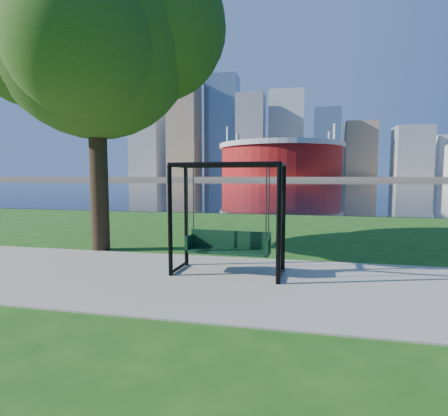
# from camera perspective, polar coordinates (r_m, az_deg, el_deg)

# --- Properties ---
(ground) EXTENTS (900.00, 900.00, 0.00)m
(ground) POSITION_cam_1_polar(r_m,az_deg,el_deg) (7.48, 0.32, -10.83)
(ground) COLOR #1E5114
(ground) RESTS_ON ground
(path) EXTENTS (120.00, 4.00, 0.03)m
(path) POSITION_cam_1_polar(r_m,az_deg,el_deg) (7.01, -0.51, -11.81)
(path) COLOR #9E937F
(path) RESTS_ON ground
(river) EXTENTS (900.00, 180.00, 0.02)m
(river) POSITION_cam_1_polar(r_m,az_deg,el_deg) (109.07, 11.15, 3.95)
(river) COLOR black
(river) RESTS_ON ground
(far_bank) EXTENTS (900.00, 228.00, 2.00)m
(far_bank) POSITION_cam_1_polar(r_m,az_deg,el_deg) (313.05, 11.66, 4.82)
(far_bank) COLOR #937F60
(far_bank) RESTS_ON ground
(stadium) EXTENTS (83.00, 83.00, 32.00)m
(stadium) POSITION_cam_1_polar(r_m,az_deg,el_deg) (242.62, 9.25, 7.93)
(stadium) COLOR maroon
(stadium) RESTS_ON far_bank
(skyline) EXTENTS (392.00, 66.00, 96.50)m
(skyline) POSITION_cam_1_polar(r_m,az_deg,el_deg) (328.24, 11.02, 10.95)
(skyline) COLOR gray
(skyline) RESTS_ON far_bank
(swing) EXTENTS (2.34, 1.12, 2.34)m
(swing) POSITION_cam_1_polar(r_m,az_deg,el_deg) (7.27, 0.69, -2.17)
(swing) COLOR black
(swing) RESTS_ON ground
(park_tree) EXTENTS (6.82, 6.16, 8.47)m
(park_tree) POSITION_cam_1_polar(r_m,az_deg,el_deg) (11.03, -20.49, 25.11)
(park_tree) COLOR black
(park_tree) RESTS_ON ground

